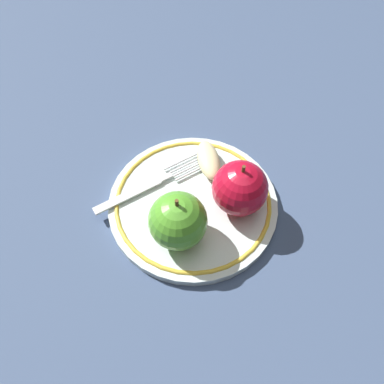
# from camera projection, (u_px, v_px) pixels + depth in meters

# --- Properties ---
(ground_plane) EXTENTS (2.00, 2.00, 0.00)m
(ground_plane) POSITION_uv_depth(u_px,v_px,m) (191.00, 198.00, 0.54)
(ground_plane) COLOR #3B4D6C
(plate) EXTENTS (0.24, 0.24, 0.02)m
(plate) POSITION_uv_depth(u_px,v_px,m) (192.00, 203.00, 0.53)
(plate) COLOR silver
(plate) RESTS_ON ground_plane
(apple_red_whole) EXTENTS (0.07, 0.07, 0.08)m
(apple_red_whole) POSITION_uv_depth(u_px,v_px,m) (178.00, 221.00, 0.46)
(apple_red_whole) COLOR #4F9B2A
(apple_red_whole) RESTS_ON plate
(apple_second_whole) EXTENTS (0.07, 0.07, 0.08)m
(apple_second_whole) POSITION_uv_depth(u_px,v_px,m) (240.00, 188.00, 0.49)
(apple_second_whole) COLOR #B20E25
(apple_second_whole) RESTS_ON plate
(apple_slice_front) EXTENTS (0.03, 0.07, 0.02)m
(apple_slice_front) POSITION_uv_depth(u_px,v_px,m) (209.00, 160.00, 0.54)
(apple_slice_front) COLOR beige
(apple_slice_front) RESTS_ON plate
(fork) EXTENTS (0.18, 0.08, 0.00)m
(fork) POSITION_uv_depth(u_px,v_px,m) (151.00, 184.00, 0.53)
(fork) COLOR silver
(fork) RESTS_ON plate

